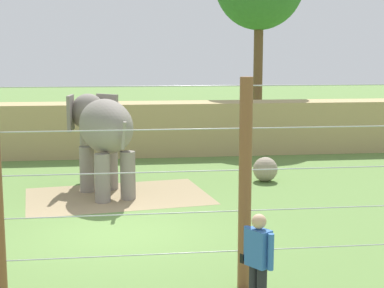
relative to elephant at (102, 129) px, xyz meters
The scene contains 7 objects.
ground_plane 4.25m from the elephant, 83.45° to the right, with size 120.00×120.00×0.00m, color #5B7F3D.
dirt_patch 1.94m from the elephant, 46.74° to the right, with size 5.03×3.32×0.01m, color #937F5B.
embankment_wall 6.46m from the elephant, 86.09° to the left, with size 36.00×1.80×2.08m, color tan.
elephant is the anchor object (origin of this frame).
enrichment_ball 5.31m from the elephant, 10.36° to the left, with size 0.78×0.78×0.78m, color gray.
cable_fence 7.17m from the elephant, 86.12° to the right, with size 12.96×0.22×3.60m.
zookeeper 8.89m from the elephant, 73.73° to the right, with size 0.43×0.53×1.67m.
Camera 1 is at (0.05, -12.56, 3.96)m, focal length 53.65 mm.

